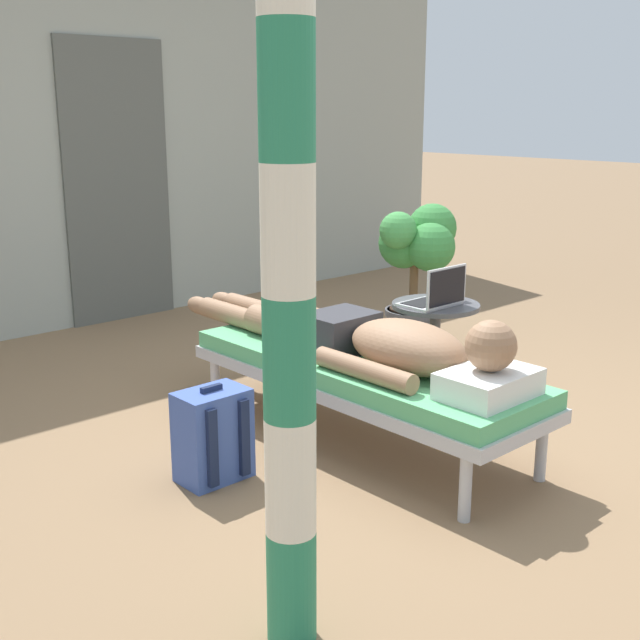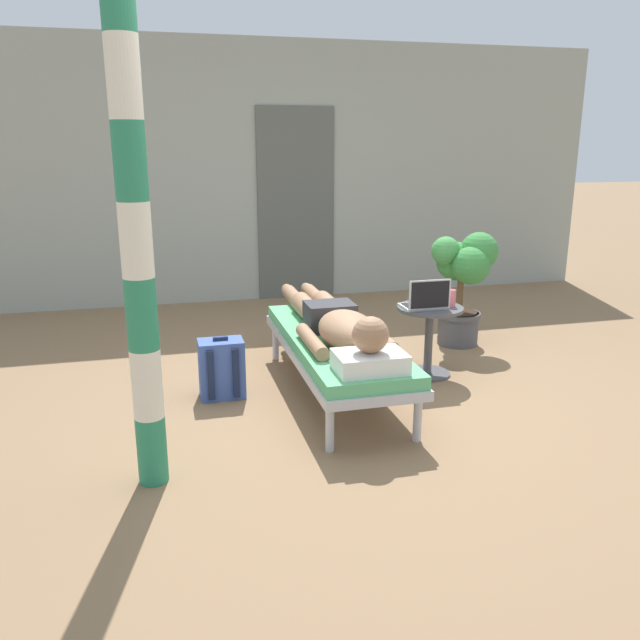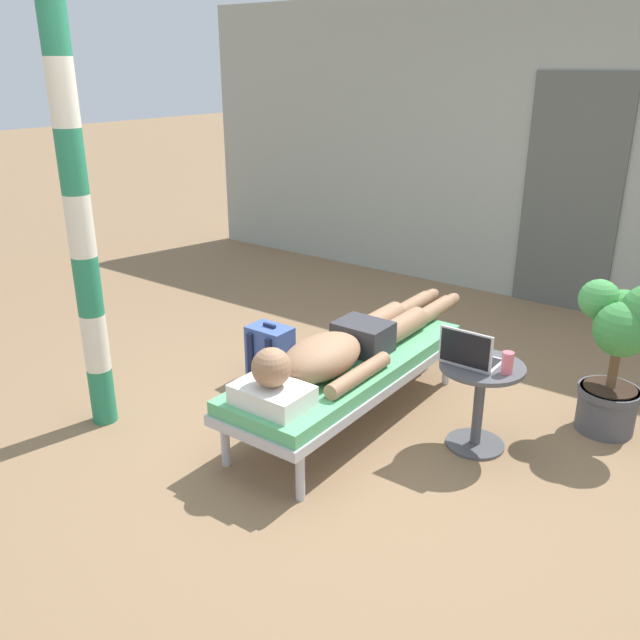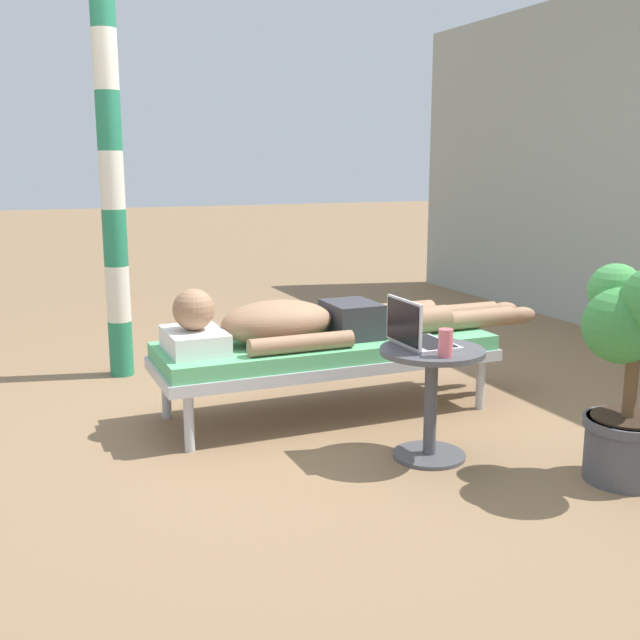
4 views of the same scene
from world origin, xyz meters
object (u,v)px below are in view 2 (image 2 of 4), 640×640
Objects in this scene: lounge_chair at (335,346)px; laptop at (426,301)px; side_table at (429,329)px; drink_glass at (451,298)px; backpack at (222,369)px; potted_plant at (463,276)px; person_reclining at (337,323)px; porch_post at (136,240)px.

laptop reaches higher than lounge_chair.
side_table is 1.69× the size of laptop.
side_table is at bearing 40.52° from laptop.
backpack is at bearing -179.34° from drink_glass.
backpack is (-1.68, -0.02, -0.39)m from drink_glass.
laptop is 0.32× the size of potted_plant.
drink_glass is (0.92, 0.21, 0.07)m from person_reclining.
drink_glass is (0.21, 0.03, 0.00)m from laptop.
porch_post is at bearing -153.25° from drink_glass.
potted_plant is at bearing 57.26° from drink_glass.
side_table is 2.45m from porch_post.
potted_plant is at bearing 32.83° from person_reclining.
lounge_chair is 0.76m from laptop.
person_reclining is 0.85m from backpack.
backpack is (-0.76, 0.15, -0.15)m from lounge_chair.
person_reclining reaches higher than drink_glass.
lounge_chair is at bearing -10.98° from backpack.
person_reclining is 1.60m from potted_plant.
person_reclining is 0.95m from drink_glass.
lounge_chair is at bearing 36.73° from porch_post.
person_reclining is at bearing -90.00° from lounge_chair.
drink_glass is (0.15, -0.03, 0.23)m from side_table.
drink_glass reaches higher than backpack.
potted_plant reaches higher than laptop.
side_table is 1.23× the size of backpack.
potted_plant is (2.10, 0.68, 0.40)m from backpack.
potted_plant is 0.39× the size of porch_post.
drink_glass is 1.72m from backpack.
person_reclining is (-0.00, -0.04, 0.17)m from lounge_chair.
person_reclining is at bearing -167.26° from drink_glass.
laptop is at bearing 14.45° from person_reclining.
laptop is 0.21m from drink_glass.
laptop is (0.71, 0.14, 0.24)m from lounge_chair.
backpack is at bearing -162.13° from potted_plant.
lounge_chair is 0.97m from drink_glass.
potted_plant is at bearing 34.11° from porch_post.
side_table is at bearing 1.71° from backpack.
person_reclining reaches higher than lounge_chair.
potted_plant is at bearing 47.80° from side_table.
backpack is at bearing 166.06° from person_reclining.
porch_post reaches higher than laptop.
side_table is at bearing 16.92° from person_reclining.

